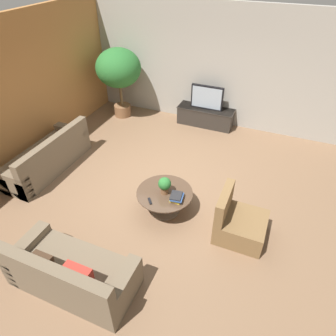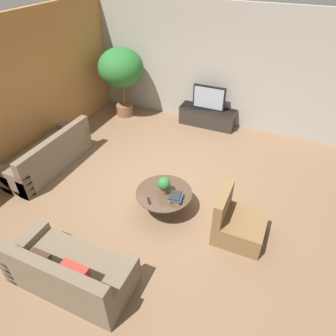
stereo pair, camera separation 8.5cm
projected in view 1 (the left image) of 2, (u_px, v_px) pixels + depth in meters
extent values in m
plane|color=brown|center=(160.00, 189.00, 6.11)|extent=(24.00, 24.00, 0.00)
cube|color=#A39E93|center=(211.00, 66.00, 7.60)|extent=(7.40, 0.12, 3.00)
cube|color=#B2753D|center=(22.00, 91.00, 6.36)|extent=(0.12, 7.40, 3.00)
cube|color=#2D2823|center=(205.00, 116.00, 8.11)|extent=(1.47, 0.48, 0.49)
cube|color=#2D2823|center=(206.00, 109.00, 7.96)|extent=(1.50, 0.50, 0.02)
cube|color=black|center=(207.00, 97.00, 7.77)|extent=(0.85, 0.08, 0.62)
cube|color=#99A8B7|center=(207.00, 98.00, 7.74)|extent=(0.78, 0.00, 0.56)
cube|color=black|center=(206.00, 108.00, 7.95)|extent=(0.25, 0.13, 0.02)
cylinder|color=#756656|center=(165.00, 209.00, 5.62)|extent=(0.56, 0.56, 0.02)
cylinder|color=#756656|center=(165.00, 202.00, 5.50)|extent=(0.10, 0.10, 0.42)
cylinder|color=#4C3828|center=(165.00, 193.00, 5.37)|extent=(1.02, 1.02, 0.02)
cube|color=brown|center=(46.00, 160.00, 6.56)|extent=(0.84, 2.11, 0.42)
cube|color=brown|center=(54.00, 147.00, 6.20)|extent=(0.16, 2.11, 0.42)
cube|color=brown|center=(73.00, 137.00, 7.22)|extent=(0.84, 0.20, 0.54)
cube|color=brown|center=(12.00, 184.00, 5.82)|extent=(0.84, 0.20, 0.54)
cube|color=olive|center=(60.00, 139.00, 6.56)|extent=(0.13, 0.34, 0.31)
cube|color=#422D1E|center=(36.00, 157.00, 6.00)|extent=(0.17, 0.35, 0.33)
cube|color=brown|center=(74.00, 274.00, 4.31)|extent=(1.81, 0.84, 0.42)
cube|color=brown|center=(52.00, 276.00, 3.81)|extent=(1.81, 0.16, 0.42)
cube|color=brown|center=(123.00, 292.00, 4.03)|extent=(0.20, 0.84, 0.54)
cube|color=brown|center=(30.00, 253.00, 4.52)|extent=(0.20, 0.84, 0.54)
cube|color=#B23328|center=(79.00, 276.00, 3.85)|extent=(0.38, 0.13, 0.35)
cube|color=#422D1E|center=(43.00, 262.00, 4.07)|extent=(0.30, 0.15, 0.28)
cube|color=brown|center=(241.00, 227.00, 5.03)|extent=(0.80, 0.76, 0.40)
cube|color=brown|center=(224.00, 203.00, 4.87)|extent=(0.14, 0.76, 0.46)
cylinder|color=brown|center=(123.00, 110.00, 8.60)|extent=(0.46, 0.46, 0.32)
cylinder|color=brown|center=(121.00, 96.00, 8.33)|extent=(0.08, 0.08, 0.55)
ellipsoid|color=#286B2D|center=(118.00, 68.00, 7.86)|extent=(1.19, 1.19, 1.01)
cylinder|color=brown|center=(165.00, 190.00, 5.32)|extent=(0.14, 0.14, 0.11)
sphere|color=#286B2D|center=(165.00, 184.00, 5.23)|extent=(0.23, 0.23, 0.23)
cube|color=gold|center=(176.00, 199.00, 5.20)|extent=(0.19, 0.21, 0.03)
cube|color=#A32823|center=(177.00, 198.00, 5.18)|extent=(0.18, 0.21, 0.02)
cube|color=#2D4C84|center=(177.00, 197.00, 5.17)|extent=(0.25, 0.29, 0.02)
cube|color=#232326|center=(176.00, 196.00, 5.16)|extent=(0.23, 0.27, 0.03)
cube|color=black|center=(150.00, 201.00, 5.17)|extent=(0.13, 0.15, 0.02)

